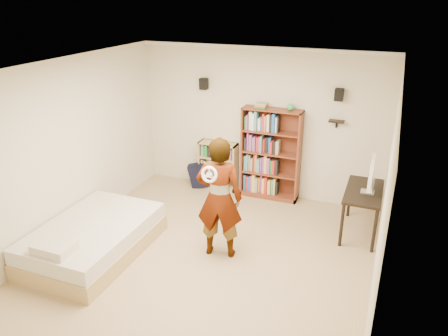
% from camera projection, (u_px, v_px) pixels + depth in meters
% --- Properties ---
extents(ground, '(4.50, 5.00, 0.01)m').
position_uv_depth(ground, '(205.00, 260.00, 6.22)').
color(ground, tan).
rests_on(ground, ground).
extents(room_shell, '(4.52, 5.02, 2.71)m').
position_uv_depth(room_shell, '(203.00, 144.00, 5.55)').
color(room_shell, beige).
rests_on(room_shell, ground).
extents(crown_molding, '(4.50, 5.00, 0.06)m').
position_uv_depth(crown_molding, '(201.00, 72.00, 5.20)').
color(crown_molding, silver).
rests_on(crown_molding, room_shell).
extents(speaker_left, '(0.14, 0.12, 0.20)m').
position_uv_depth(speaker_left, '(204.00, 84.00, 7.88)').
color(speaker_left, black).
rests_on(speaker_left, room_shell).
extents(speaker_right, '(0.14, 0.12, 0.20)m').
position_uv_depth(speaker_right, '(339.00, 95.00, 7.06)').
color(speaker_right, black).
rests_on(speaker_right, room_shell).
extents(wall_shelf, '(0.25, 0.16, 0.02)m').
position_uv_depth(wall_shelf, '(336.00, 121.00, 7.24)').
color(wall_shelf, black).
rests_on(wall_shelf, room_shell).
extents(tall_bookshelf, '(1.06, 0.31, 1.67)m').
position_uv_depth(tall_bookshelf, '(271.00, 154.00, 7.83)').
color(tall_bookshelf, maroon).
rests_on(tall_bookshelf, ground).
extents(low_bookshelf, '(0.74, 0.28, 0.92)m').
position_uv_depth(low_bookshelf, '(218.00, 166.00, 8.33)').
color(low_bookshelf, tan).
rests_on(low_bookshelf, ground).
extents(computer_desk, '(0.54, 1.09, 0.74)m').
position_uv_depth(computer_desk, '(361.00, 212.00, 6.79)').
color(computer_desk, black).
rests_on(computer_desk, ground).
extents(imac, '(0.12, 0.55, 0.54)m').
position_uv_depth(imac, '(370.00, 176.00, 6.48)').
color(imac, white).
rests_on(imac, computer_desk).
extents(daybed, '(1.30, 2.00, 0.59)m').
position_uv_depth(daybed, '(93.00, 235.00, 6.29)').
color(daybed, silver).
rests_on(daybed, ground).
extents(person, '(0.72, 0.54, 1.78)m').
position_uv_depth(person, '(219.00, 198.00, 6.06)').
color(person, black).
rests_on(person, ground).
extents(wii_wheel, '(0.22, 0.08, 0.23)m').
position_uv_depth(wii_wheel, '(209.00, 175.00, 5.59)').
color(wii_wheel, white).
rests_on(wii_wheel, person).
extents(navy_bag, '(0.42, 0.33, 0.50)m').
position_uv_depth(navy_bag, '(199.00, 175.00, 8.45)').
color(navy_bag, black).
rests_on(navy_bag, ground).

